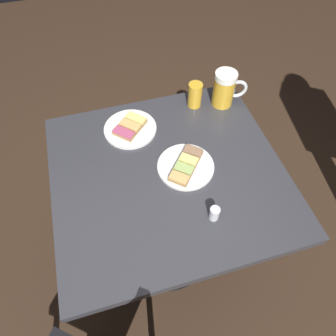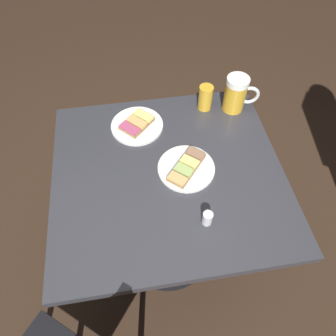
{
  "view_description": "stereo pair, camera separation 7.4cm",
  "coord_description": "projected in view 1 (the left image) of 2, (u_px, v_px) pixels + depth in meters",
  "views": [
    {
      "loc": [
        0.17,
        0.57,
        1.57
      ],
      "look_at": [
        0.0,
        0.0,
        0.74
      ],
      "focal_mm": 32.62,
      "sensor_mm": 36.0,
      "label": 1
    },
    {
      "loc": [
        0.09,
        0.59,
        1.57
      ],
      "look_at": [
        0.0,
        0.0,
        0.74
      ],
      "focal_mm": 32.62,
      "sensor_mm": 36.0,
      "label": 2
    }
  ],
  "objects": [
    {
      "name": "plate_far",
      "position": [
        130.0,
        128.0,
        1.15
      ],
      "size": [
        0.2,
        0.2,
        0.03
      ],
      "color": "white",
      "rests_on": "cafe_table"
    },
    {
      "name": "salt_shaker",
      "position": [
        214.0,
        213.0,
        0.92
      ],
      "size": [
        0.03,
        0.03,
        0.05
      ],
      "primitive_type": "cylinder",
      "color": "silver",
      "rests_on": "cafe_table"
    },
    {
      "name": "cafe_table",
      "position": [
        168.0,
        194.0,
        1.17
      ],
      "size": [
        0.78,
        0.74,
        0.72
      ],
      "color": "black",
      "rests_on": "ground_plane"
    },
    {
      "name": "beer_glass_small",
      "position": [
        195.0,
        95.0,
        1.19
      ],
      "size": [
        0.05,
        0.05,
        0.1
      ],
      "primitive_type": "cylinder",
      "color": "gold",
      "rests_on": "cafe_table"
    },
    {
      "name": "beer_mug",
      "position": [
        225.0,
        89.0,
        1.18
      ],
      "size": [
        0.14,
        0.09,
        0.14
      ],
      "color": "gold",
      "rests_on": "cafe_table"
    },
    {
      "name": "ground_plane",
      "position": [
        168.0,
        248.0,
        1.62
      ],
      "size": [
        6.0,
        6.0,
        0.0
      ],
      "primitive_type": "plane",
      "color": "#382619"
    },
    {
      "name": "plate_near",
      "position": [
        186.0,
        166.0,
        1.04
      ],
      "size": [
        0.2,
        0.2,
        0.03
      ],
      "color": "white",
      "rests_on": "cafe_table"
    }
  ]
}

